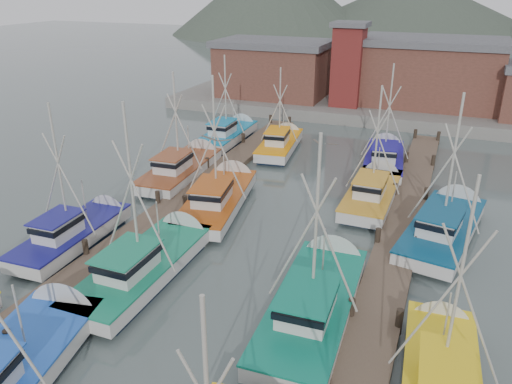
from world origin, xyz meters
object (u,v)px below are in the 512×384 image
at_px(lookout_tower, 348,64).
at_px(boat_12, 281,143).
at_px(boat_0, 8,372).
at_px(boat_8, 220,197).
at_px(boat_4, 149,263).

xyz_separation_m(lookout_tower, boat_12, (-2.51, -13.89, -4.87)).
height_order(lookout_tower, boat_0, boat_0).
bearing_deg(boat_0, lookout_tower, 75.47).
bearing_deg(boat_12, boat_8, -96.35).
relative_size(lookout_tower, boat_0, 0.77).
xyz_separation_m(lookout_tower, boat_0, (-2.68, -43.28, -4.86)).
bearing_deg(lookout_tower, boat_4, -93.52).
relative_size(boat_0, boat_8, 1.09).
distance_m(lookout_tower, boat_4, 35.35).
distance_m(lookout_tower, boat_12, 14.93).
distance_m(boat_0, boat_12, 29.39).
xyz_separation_m(lookout_tower, boat_8, (-2.40, -26.25, -4.87)).
bearing_deg(lookout_tower, boat_0, -93.54).
bearing_deg(boat_12, boat_4, -95.86).
xyz_separation_m(boat_4, boat_8, (-0.26, 8.70, -0.00)).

